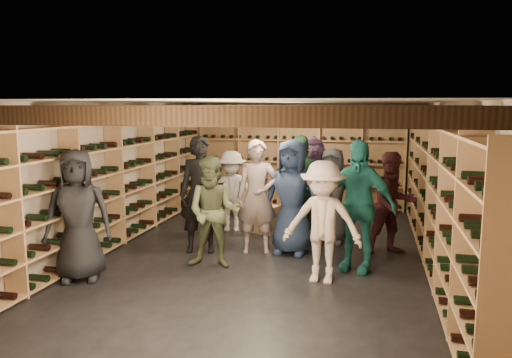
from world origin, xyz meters
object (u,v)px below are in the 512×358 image
at_px(person_0, 78,215).
at_px(person_9, 231,191).
at_px(person_1, 201,194).
at_px(person_7, 257,197).
at_px(crate_stack_right, 264,219).
at_px(person_3, 323,222).
at_px(person_6, 292,197).
at_px(person_2, 214,212).
at_px(person_11, 312,187).
at_px(person_8, 392,203).
at_px(crate_stack_left, 248,197).
at_px(person_12, 332,196).
at_px(person_4, 357,206).
at_px(person_10, 299,190).
at_px(crate_loose, 330,227).

height_order(person_0, person_9, person_0).
relative_size(person_1, person_7, 1.04).
height_order(crate_stack_right, person_3, person_3).
bearing_deg(person_1, person_6, -2.20).
bearing_deg(crate_stack_right, person_1, -117.17).
bearing_deg(person_2, person_11, 56.70).
bearing_deg(person_2, person_3, -13.81).
bearing_deg(person_8, person_6, 168.13).
bearing_deg(person_11, person_7, -123.40).
distance_m(crate_stack_left, person_11, 2.02).
distance_m(person_2, person_7, 0.97).
distance_m(person_6, person_8, 1.60).
relative_size(crate_stack_left, person_2, 0.52).
height_order(person_0, person_12, person_0).
distance_m(person_0, person_2, 1.85).
xyz_separation_m(person_4, person_6, (-1.02, 0.59, -0.03)).
bearing_deg(person_10, crate_stack_right, 142.28).
relative_size(crate_stack_right, person_6, 0.32).
distance_m(person_2, person_3, 1.62).
height_order(person_4, person_10, person_4).
bearing_deg(crate_stack_left, person_10, -53.71).
distance_m(crate_loose, person_11, 0.94).
relative_size(crate_loose, person_12, 0.31).
height_order(person_1, person_6, person_1).
distance_m(person_4, person_6, 1.18).
xyz_separation_m(person_1, person_7, (0.89, 0.18, -0.03)).
xyz_separation_m(crate_loose, person_2, (-1.49, -2.44, 0.73)).
height_order(crate_stack_right, person_8, person_8).
bearing_deg(person_7, person_3, -57.84).
relative_size(crate_stack_left, person_9, 0.56).
relative_size(crate_stack_left, person_12, 0.52).
bearing_deg(crate_stack_left, person_4, -52.26).
height_order(crate_stack_left, crate_stack_right, crate_stack_left).
height_order(person_6, person_10, person_10).
relative_size(person_1, person_4, 1.00).
relative_size(person_7, person_8, 1.11).
distance_m(person_1, person_9, 1.43).
bearing_deg(person_3, person_2, 175.33).
bearing_deg(person_8, crate_loose, 107.24).
bearing_deg(person_4, person_11, 131.08).
xyz_separation_m(crate_stack_left, crate_loose, (1.82, -0.92, -0.34)).
bearing_deg(person_12, person_6, -118.78).
bearing_deg(crate_stack_right, person_8, -20.06).
bearing_deg(crate_stack_left, person_11, -39.98).
distance_m(crate_loose, person_6, 1.81).
height_order(crate_stack_left, person_9, person_9).
distance_m(person_7, person_9, 1.47).
relative_size(person_3, person_7, 0.90).
bearing_deg(person_4, person_12, 123.79).
xyz_separation_m(crate_stack_left, person_1, (-0.11, -2.67, 0.51)).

